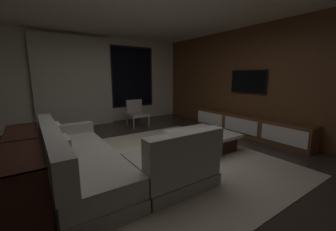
% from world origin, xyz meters
% --- Properties ---
extents(floor, '(9.20, 9.20, 0.00)m').
position_xyz_m(floor, '(0.00, 0.00, 0.00)').
color(floor, '#332B26').
extents(back_wall_with_window, '(6.60, 0.30, 2.70)m').
position_xyz_m(back_wall_with_window, '(-0.06, 3.62, 1.34)').
color(back_wall_with_window, beige).
rests_on(back_wall_with_window, floor).
extents(media_wall, '(0.12, 7.80, 2.70)m').
position_xyz_m(media_wall, '(3.06, 0.00, 1.35)').
color(media_wall, brown).
rests_on(media_wall, floor).
extents(area_rug, '(3.20, 3.80, 0.01)m').
position_xyz_m(area_rug, '(0.35, -0.10, 0.01)').
color(area_rug, beige).
rests_on(area_rug, floor).
extents(sectional_couch, '(1.98, 2.50, 0.82)m').
position_xyz_m(sectional_couch, '(-0.92, -0.22, 0.29)').
color(sectional_couch, gray).
rests_on(sectional_couch, floor).
extents(coffee_table, '(1.16, 1.16, 0.36)m').
position_xyz_m(coffee_table, '(1.15, -0.02, 0.19)').
color(coffee_table, black).
rests_on(coffee_table, floor).
extents(book_stack_on_coffee_table, '(0.30, 0.21, 0.06)m').
position_xyz_m(book_stack_on_coffee_table, '(1.07, -0.12, 0.39)').
color(book_stack_on_coffee_table, gold).
rests_on(book_stack_on_coffee_table, coffee_table).
extents(accent_chair_near_window, '(0.55, 0.57, 0.78)m').
position_xyz_m(accent_chair_near_window, '(0.92, 2.57, 0.43)').
color(accent_chair_near_window, '#B2ADA0').
rests_on(accent_chair_near_window, floor).
extents(media_console, '(0.46, 3.10, 0.52)m').
position_xyz_m(media_console, '(2.77, 0.05, 0.25)').
color(media_console, brown).
rests_on(media_console, floor).
extents(mounted_tv, '(0.05, 0.99, 0.57)m').
position_xyz_m(mounted_tv, '(2.95, 0.25, 1.35)').
color(mounted_tv, black).
extents(console_table_behind_couch, '(0.40, 2.10, 0.74)m').
position_xyz_m(console_table_behind_couch, '(-1.83, -0.09, 0.42)').
color(console_table_behind_couch, black).
rests_on(console_table_behind_couch, floor).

